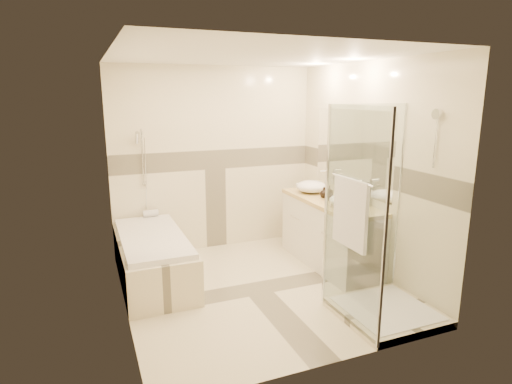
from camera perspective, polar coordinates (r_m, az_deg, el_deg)
name	(u,v)px	position (r m, az deg, el deg)	size (l,w,h in m)	color
room	(260,178)	(4.55, 0.60, 1.89)	(2.82, 3.02, 2.52)	beige
bathtub	(153,256)	(5.13, -13.58, -8.24)	(0.75, 1.70, 0.56)	beige
vanity	(330,233)	(5.49, 9.81, -5.35)	(0.58, 1.62, 0.85)	silver
shower_enclosure	(374,267)	(4.33, 15.47, -9.60)	(0.96, 0.93, 2.04)	beige
vessel_sink_near	(311,186)	(5.73, 7.40, 0.73)	(0.40, 0.40, 0.16)	white
vessel_sink_far	(346,200)	(5.07, 11.86, -1.11)	(0.37, 0.37, 0.15)	white
faucet_near	(326,179)	(5.82, 9.27, 1.76)	(0.12, 0.03, 0.29)	silver
faucet_far	(362,190)	(5.16, 13.89, 0.24)	(0.13, 0.03, 0.31)	silver
amenity_bottle_a	(329,193)	(5.36, 9.73, -0.08)	(0.08, 0.08, 0.18)	black
amenity_bottle_b	(324,192)	(5.46, 9.06, -0.04)	(0.11, 0.11, 0.14)	black
folded_towels	(304,187)	(5.92, 6.38, 0.71)	(0.13, 0.21, 0.07)	silver
rolled_towel	(151,213)	(5.77, -13.87, -2.78)	(0.09, 0.09, 0.19)	silver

